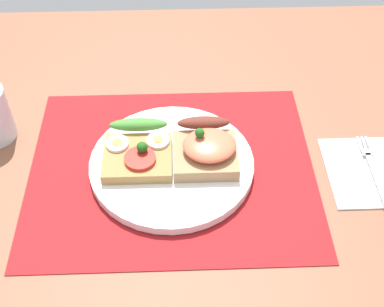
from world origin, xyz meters
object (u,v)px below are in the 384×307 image
plate (172,164)px  sandwich_egg_tomato (138,149)px  sandwich_salmon (206,148)px  fork (373,167)px  napkin (375,171)px

plate → sandwich_egg_tomato: 5.43cm
sandwich_egg_tomato → sandwich_salmon: bearing=-3.7°
plate → sandwich_salmon: bearing=7.0°
plate → fork: bearing=-2.8°
sandwich_egg_tomato → napkin: sandwich_egg_tomato is taller
sandwich_egg_tomato → sandwich_salmon: sandwich_salmon is taller
plate → fork: 29.75cm
plate → napkin: (30.15, -1.71, -0.70)cm
sandwich_egg_tomato → napkin: size_ratio=0.71×
sandwich_salmon → fork: size_ratio=0.73×
napkin → fork: (-0.44, 0.26, 0.46)cm
plate → sandwich_egg_tomato: bearing=165.3°
plate → fork: (29.72, -1.44, -0.24)cm
sandwich_egg_tomato → fork: sandwich_egg_tomato is taller
plate → fork: plate is taller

